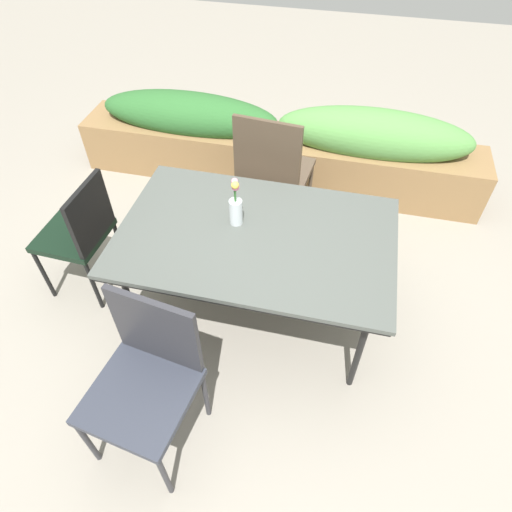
% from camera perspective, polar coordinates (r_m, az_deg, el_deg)
% --- Properties ---
extents(ground_plane, '(12.00, 12.00, 0.00)m').
position_cam_1_polar(ground_plane, '(3.04, -0.40, -7.03)').
color(ground_plane, gray).
extents(dining_table, '(1.55, 0.99, 0.73)m').
position_cam_1_polar(dining_table, '(2.51, 0.00, 2.13)').
color(dining_table, '#4C514C').
rests_on(dining_table, ground).
extents(chair_far_side, '(0.54, 0.54, 1.03)m').
position_cam_1_polar(chair_far_side, '(3.23, 2.12, 11.10)').
color(chair_far_side, brown).
rests_on(chair_far_side, ground).
extents(chair_end_left, '(0.43, 0.43, 0.88)m').
position_cam_1_polar(chair_end_left, '(3.03, -21.61, 3.03)').
color(chair_end_left, black).
rests_on(chair_end_left, ground).
extents(chair_near_left, '(0.54, 0.54, 0.93)m').
position_cam_1_polar(chair_near_left, '(2.24, -13.86, -14.48)').
color(chair_near_left, '#313541').
rests_on(chair_near_left, ground).
extents(flower_vase, '(0.07, 0.07, 0.30)m').
position_cam_1_polar(flower_vase, '(2.48, -2.62, 6.39)').
color(flower_vase, silver).
rests_on(flower_vase, dining_table).
extents(planter_box, '(3.43, 0.47, 0.76)m').
position_cam_1_polar(planter_box, '(3.90, 3.02, 14.08)').
color(planter_box, olive).
rests_on(planter_box, ground).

